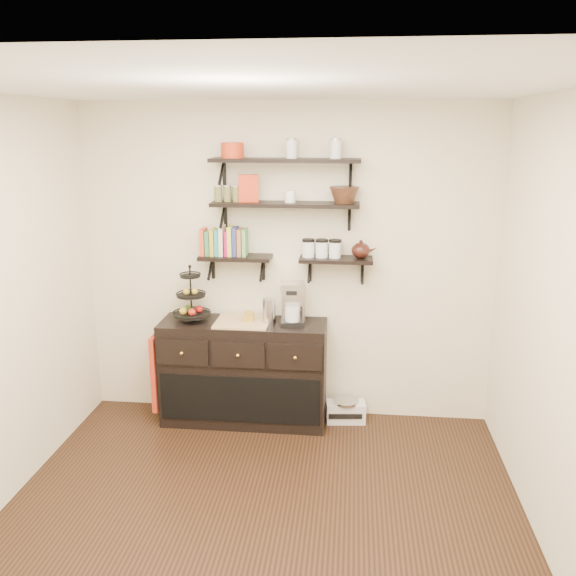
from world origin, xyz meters
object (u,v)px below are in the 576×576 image
at_px(fruit_stand, 192,302).
at_px(coffee_maker, 293,304).
at_px(radio, 346,411).
at_px(sideboard, 244,372).

relative_size(fruit_stand, coffee_maker, 1.29).
bearing_deg(fruit_stand, coffee_maker, 1.42).
distance_m(fruit_stand, radio, 1.63).
distance_m(sideboard, coffee_maker, 0.75).
bearing_deg(fruit_stand, sideboard, -0.41).
bearing_deg(radio, sideboard, 178.36).
height_order(sideboard, coffee_maker, coffee_maker).
bearing_deg(coffee_maker, fruit_stand, 176.22).
distance_m(sideboard, radio, 0.95).
bearing_deg(coffee_maker, sideboard, 178.12).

